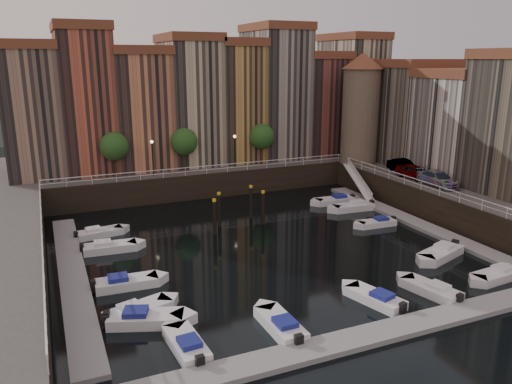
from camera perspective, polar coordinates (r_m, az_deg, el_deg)
name	(u,v)px	position (r m, az deg, el deg)	size (l,w,h in m)	color
ground	(262,243)	(45.15, 0.72, -5.83)	(200.00, 200.00, 0.00)	black
quay_far	(184,169)	(68.36, -8.18, 2.57)	(80.00, 20.00, 3.00)	black
quay_right	(508,199)	(59.91, 26.86, -0.71)	(20.00, 36.00, 3.00)	black
dock_left	(73,275)	(40.78, -20.22, -8.91)	(2.00, 28.00, 0.35)	gray
dock_right	(413,222)	(52.70, 17.52, -3.26)	(2.00, 28.00, 0.35)	gray
dock_near	(378,334)	(31.82, 13.74, -15.44)	(30.00, 2.00, 0.35)	gray
mountains	(110,88)	(149.95, -16.33, 11.33)	(145.00, 100.00, 18.00)	#2D382D
far_terrace	(212,99)	(65.53, -5.06, 10.49)	(48.70, 10.30, 17.50)	#8B6D58
right_terrace	(464,118)	(61.18, 22.71, 7.77)	(9.30, 24.30, 14.00)	#6D6252
corner_tower	(361,107)	(65.04, 11.88, 9.53)	(5.20, 5.20, 13.80)	#6B5B4C
promenade_trees	(190,141)	(59.67, -7.61, 5.75)	(21.20, 3.20, 5.20)	black
street_lamps	(195,148)	(58.92, -7.00, 4.97)	(10.36, 0.36, 4.18)	black
railings	(242,190)	(48.29, -1.63, 0.28)	(36.08, 34.04, 0.52)	white
gangway	(358,180)	(61.09, 11.63, 1.31)	(2.78, 8.32, 3.73)	white
mooring_pilings	(237,210)	(49.24, -2.13, -2.02)	(5.74, 3.69, 3.78)	black
boat_left_0	(144,319)	(32.81, -12.66, -13.96)	(5.02, 3.27, 1.13)	silver
boat_left_1	(137,311)	(33.86, -13.44, -13.09)	(4.71, 2.87, 1.06)	silver
boat_left_2	(125,283)	(37.89, -14.73, -10.00)	(4.74, 1.92, 1.08)	silver
boat_left_3	(109,247)	(44.94, -16.49, -6.09)	(4.74, 2.00, 1.08)	silver
boat_left_4	(99,233)	(48.90, -17.54, -4.48)	(4.49, 2.20, 1.01)	silver
boat_right_0	(498,275)	(42.11, 25.93, -8.51)	(4.58, 1.99, 1.04)	silver
boat_right_1	(441,253)	(44.64, 20.41, -6.54)	(5.10, 3.23, 1.15)	silver
boat_right_2	(377,223)	(50.95, 13.70, -3.44)	(4.11, 1.66, 0.94)	silver
boat_right_3	(354,207)	(55.59, 11.12, -1.67)	(4.89, 2.05, 1.11)	silver
boat_right_4	(335,200)	(57.77, 9.07, -0.94)	(4.78, 2.02, 1.09)	silver
boat_near_0	(187,345)	(29.87, -7.91, -16.92)	(1.90, 4.54, 1.03)	silver
boat_near_1	(281,325)	(31.47, 2.91, -14.96)	(1.77, 4.65, 1.06)	silver
boat_near_2	(376,298)	(35.50, 13.56, -11.73)	(2.74, 4.62, 1.03)	silver
boat_near_3	(432,290)	(37.79, 19.47, -10.49)	(2.59, 4.66, 1.04)	silver
car_a	(414,173)	(58.28, 17.57, 2.13)	(1.82, 4.53, 1.54)	gray
car_b	(405,167)	(61.10, 16.68, 2.78)	(1.65, 4.73, 1.56)	gray
car_c	(437,180)	(55.77, 20.03, 1.35)	(2.13, 5.23, 1.52)	gray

